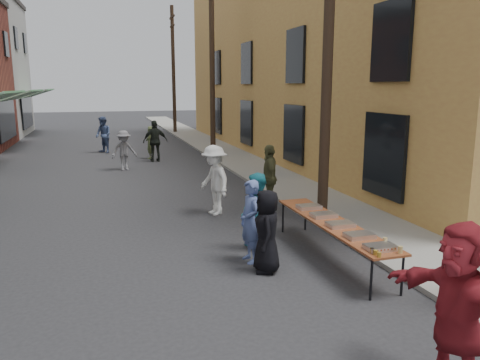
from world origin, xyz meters
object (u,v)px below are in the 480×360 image
guest_front_c (258,213)px  utility_pole_far (173,71)px  guest_front_a (267,231)px  catering_tray_sausage (380,247)px  serving_table (333,224)px  utility_pole_near (328,39)px  utility_pole_mid (212,63)px

guest_front_c → utility_pole_far: bearing=159.0°
utility_pole_far → guest_front_a: (-2.56, -26.84, -3.72)m
guest_front_a → catering_tray_sausage: bearing=62.4°
utility_pole_far → serving_table: size_ratio=2.25×
utility_pole_near → guest_front_c: size_ratio=5.44×
utility_pole_mid → catering_tray_sausage: 16.69m
utility_pole_far → utility_pole_near: bearing=-90.0°
utility_pole_near → utility_pole_far: size_ratio=1.00×
catering_tray_sausage → guest_front_a: (-1.48, 1.40, -0.01)m
utility_pole_mid → guest_front_c: utility_pole_mid is taller
utility_pole_far → serving_table: (-1.09, -26.58, -3.79)m
utility_pole_mid → guest_front_a: size_ratio=5.80×
utility_pole_mid → utility_pole_far: size_ratio=1.00×
utility_pole_far → guest_front_c: utility_pole_far is taller
guest_front_a → utility_pole_mid: bearing=-173.9°
catering_tray_sausage → guest_front_c: size_ratio=0.30×
catering_tray_sausage → utility_pole_near: bearing=75.6°
utility_pole_near → utility_pole_far: (0.00, 24.00, 0.00)m
utility_pole_far → guest_front_a: bearing=-95.5°
utility_pole_far → guest_front_c: 26.14m
guest_front_a → guest_front_c: size_ratio=0.94×
utility_pole_near → catering_tray_sausage: 5.73m
catering_tray_sausage → guest_front_c: (-1.29, 2.46, 0.04)m
catering_tray_sausage → serving_table: bearing=90.0°
utility_pole_near → guest_front_a: bearing=-132.1°
utility_pole_near → serving_table: size_ratio=2.25×
guest_front_c → catering_tray_sausage: bearing=11.9°
serving_table → utility_pole_far: bearing=87.7°
catering_tray_sausage → utility_pole_far: bearing=87.8°
utility_pole_near → utility_pole_mid: 12.00m
serving_table → utility_pole_near: bearing=67.2°
serving_table → guest_front_c: (-1.29, 0.81, 0.12)m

